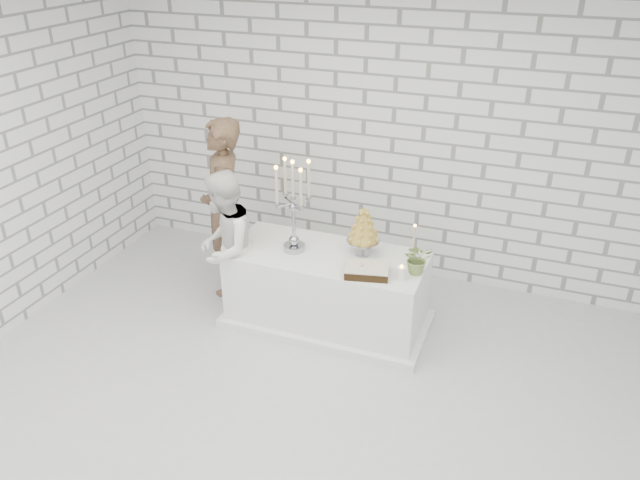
# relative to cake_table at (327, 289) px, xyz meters

# --- Properties ---
(ground) EXTENTS (6.00, 5.00, 0.01)m
(ground) POSITION_rel_cake_table_xyz_m (0.24, -1.26, -0.38)
(ground) COLOR silver
(ground) RESTS_ON ground
(ceiling) EXTENTS (6.00, 5.00, 0.01)m
(ceiling) POSITION_rel_cake_table_xyz_m (0.24, -1.26, 2.62)
(ceiling) COLOR white
(ceiling) RESTS_ON ground
(wall_back) EXTENTS (6.00, 0.01, 3.00)m
(wall_back) POSITION_rel_cake_table_xyz_m (0.24, 1.24, 1.12)
(wall_back) COLOR white
(wall_back) RESTS_ON ground
(cake_table) EXTENTS (1.80, 0.80, 0.75)m
(cake_table) POSITION_rel_cake_table_xyz_m (0.00, 0.00, 0.00)
(cake_table) COLOR white
(cake_table) RESTS_ON ground
(groom) EXTENTS (0.68, 0.79, 1.83)m
(groom) POSITION_rel_cake_table_xyz_m (-1.19, 0.25, 0.54)
(groom) COLOR #443023
(groom) RESTS_ON ground
(bride) EXTENTS (0.69, 0.82, 1.50)m
(bride) POSITION_rel_cake_table_xyz_m (-0.93, -0.23, 0.37)
(bride) COLOR white
(bride) RESTS_ON ground
(candelabra) EXTENTS (0.38, 0.38, 0.88)m
(candelabra) POSITION_rel_cake_table_xyz_m (-0.31, -0.03, 0.82)
(candelabra) COLOR #9897A1
(candelabra) RESTS_ON cake_table
(croquembouche) EXTENTS (0.37, 0.37, 0.47)m
(croquembouche) POSITION_rel_cake_table_xyz_m (0.30, 0.11, 0.61)
(croquembouche) COLOR olive
(croquembouche) RESTS_ON cake_table
(chocolate_cake) EXTENTS (0.42, 0.34, 0.08)m
(chocolate_cake) POSITION_rel_cake_table_xyz_m (0.44, -0.22, 0.42)
(chocolate_cake) COLOR black
(chocolate_cake) RESTS_ON cake_table
(pillar_candle) EXTENTS (0.08, 0.08, 0.12)m
(pillar_candle) POSITION_rel_cake_table_xyz_m (0.74, -0.20, 0.44)
(pillar_candle) COLOR white
(pillar_candle) RESTS_ON cake_table
(extra_taper) EXTENTS (0.06, 0.06, 0.32)m
(extra_taper) POSITION_rel_cake_table_xyz_m (0.75, 0.20, 0.54)
(extra_taper) COLOR #BDB598
(extra_taper) RESTS_ON cake_table
(flowers) EXTENTS (0.32, 0.30, 0.28)m
(flowers) POSITION_rel_cake_table_xyz_m (0.84, -0.04, 0.51)
(flowers) COLOR #547234
(flowers) RESTS_ON cake_table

